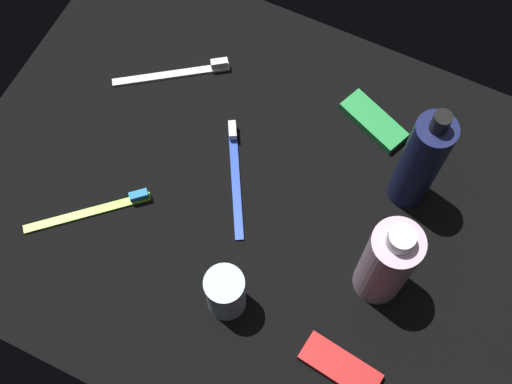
{
  "coord_description": "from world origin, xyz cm",
  "views": [
    {
      "loc": [
        15.96,
        -33.3,
        89.79
      ],
      "look_at": [
        0.0,
        0.0,
        3.0
      ],
      "focal_mm": 48.27,
      "sensor_mm": 36.0,
      "label": 1
    }
  ],
  "objects_px": {
    "toothbrush_lime": "(95,210)",
    "snack_bar_green": "(374,121)",
    "bodywash_bottle": "(387,263)",
    "toothbrush_white": "(178,72)",
    "deodorant_stick": "(226,293)",
    "toothbrush_blue": "(235,172)",
    "snack_bar_red": "(340,367)",
    "lotion_bottle": "(421,162)"
  },
  "relations": [
    {
      "from": "toothbrush_lime",
      "to": "snack_bar_green",
      "type": "bearing_deg",
      "value": 44.93
    },
    {
      "from": "bodywash_bottle",
      "to": "snack_bar_green",
      "type": "distance_m",
      "value": 0.25
    },
    {
      "from": "toothbrush_white",
      "to": "snack_bar_green",
      "type": "distance_m",
      "value": 0.3
    },
    {
      "from": "deodorant_stick",
      "to": "toothbrush_white",
      "type": "relative_size",
      "value": 0.61
    },
    {
      "from": "toothbrush_blue",
      "to": "snack_bar_red",
      "type": "relative_size",
      "value": 1.56
    },
    {
      "from": "snack_bar_red",
      "to": "toothbrush_white",
      "type": "bearing_deg",
      "value": 150.03
    },
    {
      "from": "toothbrush_white",
      "to": "bodywash_bottle",
      "type": "bearing_deg",
      "value": -23.75
    },
    {
      "from": "lotion_bottle",
      "to": "bodywash_bottle",
      "type": "height_order",
      "value": "lotion_bottle"
    },
    {
      "from": "bodywash_bottle",
      "to": "deodorant_stick",
      "type": "distance_m",
      "value": 0.21
    },
    {
      "from": "toothbrush_blue",
      "to": "snack_bar_green",
      "type": "distance_m",
      "value": 0.22
    },
    {
      "from": "toothbrush_blue",
      "to": "toothbrush_lime",
      "type": "xyz_separation_m",
      "value": [
        -0.15,
        -0.14,
        0.0
      ]
    },
    {
      "from": "lotion_bottle",
      "to": "toothbrush_white",
      "type": "distance_m",
      "value": 0.4
    },
    {
      "from": "snack_bar_red",
      "to": "snack_bar_green",
      "type": "distance_m",
      "value": 0.36
    },
    {
      "from": "snack_bar_red",
      "to": "snack_bar_green",
      "type": "bearing_deg",
      "value": 112.35
    },
    {
      "from": "snack_bar_red",
      "to": "deodorant_stick",
      "type": "bearing_deg",
      "value": -177.56
    },
    {
      "from": "toothbrush_white",
      "to": "toothbrush_blue",
      "type": "xyz_separation_m",
      "value": [
        0.15,
        -0.11,
        0.0
      ]
    },
    {
      "from": "lotion_bottle",
      "to": "toothbrush_lime",
      "type": "height_order",
      "value": "lotion_bottle"
    },
    {
      "from": "lotion_bottle",
      "to": "snack_bar_red",
      "type": "height_order",
      "value": "lotion_bottle"
    },
    {
      "from": "deodorant_stick",
      "to": "toothbrush_white",
      "type": "height_order",
      "value": "deodorant_stick"
    },
    {
      "from": "toothbrush_white",
      "to": "snack_bar_green",
      "type": "bearing_deg",
      "value": 9.22
    },
    {
      "from": "bodywash_bottle",
      "to": "snack_bar_green",
      "type": "relative_size",
      "value": 1.77
    },
    {
      "from": "toothbrush_white",
      "to": "toothbrush_blue",
      "type": "bearing_deg",
      "value": -36.54
    },
    {
      "from": "lotion_bottle",
      "to": "toothbrush_lime",
      "type": "relative_size",
      "value": 1.53
    },
    {
      "from": "bodywash_bottle",
      "to": "toothbrush_blue",
      "type": "bearing_deg",
      "value": 165.99
    },
    {
      "from": "lotion_bottle",
      "to": "snack_bar_green",
      "type": "height_order",
      "value": "lotion_bottle"
    },
    {
      "from": "deodorant_stick",
      "to": "toothbrush_lime",
      "type": "bearing_deg",
      "value": 170.74
    },
    {
      "from": "toothbrush_blue",
      "to": "toothbrush_lime",
      "type": "bearing_deg",
      "value": -138.0
    },
    {
      "from": "toothbrush_lime",
      "to": "snack_bar_red",
      "type": "relative_size",
      "value": 1.36
    },
    {
      "from": "toothbrush_lime",
      "to": "snack_bar_green",
      "type": "xyz_separation_m",
      "value": [
        0.3,
        0.3,
        0.0
      ]
    },
    {
      "from": "toothbrush_blue",
      "to": "toothbrush_lime",
      "type": "height_order",
      "value": "same"
    },
    {
      "from": "bodywash_bottle",
      "to": "toothbrush_white",
      "type": "xyz_separation_m",
      "value": [
        -0.39,
        0.17,
        -0.08
      ]
    },
    {
      "from": "bodywash_bottle",
      "to": "deodorant_stick",
      "type": "bearing_deg",
      "value": -146.33
    },
    {
      "from": "toothbrush_blue",
      "to": "snack_bar_green",
      "type": "bearing_deg",
      "value": 47.66
    },
    {
      "from": "toothbrush_white",
      "to": "snack_bar_green",
      "type": "relative_size",
      "value": 1.48
    },
    {
      "from": "deodorant_stick",
      "to": "toothbrush_white",
      "type": "distance_m",
      "value": 0.37
    },
    {
      "from": "toothbrush_white",
      "to": "snack_bar_red",
      "type": "height_order",
      "value": "toothbrush_white"
    },
    {
      "from": "lotion_bottle",
      "to": "snack_bar_red",
      "type": "xyz_separation_m",
      "value": [
        0.01,
        -0.27,
        -0.09
      ]
    },
    {
      "from": "bodywash_bottle",
      "to": "toothbrush_lime",
      "type": "xyz_separation_m",
      "value": [
        -0.39,
        -0.08,
        -0.08
      ]
    },
    {
      "from": "toothbrush_lime",
      "to": "toothbrush_white",
      "type": "bearing_deg",
      "value": 90.38
    },
    {
      "from": "bodywash_bottle",
      "to": "deodorant_stick",
      "type": "xyz_separation_m",
      "value": [
        -0.17,
        -0.11,
        -0.04
      ]
    },
    {
      "from": "lotion_bottle",
      "to": "toothbrush_lime",
      "type": "distance_m",
      "value": 0.45
    },
    {
      "from": "toothbrush_white",
      "to": "snack_bar_red",
      "type": "relative_size",
      "value": 1.48
    }
  ]
}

